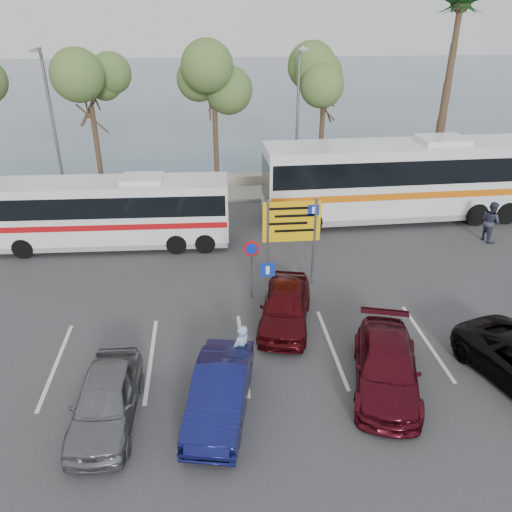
{
  "coord_description": "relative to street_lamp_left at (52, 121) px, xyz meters",
  "views": [
    {
      "loc": [
        -2.09,
        -13.87,
        9.89
      ],
      "look_at": [
        -0.37,
        3.0,
        1.43
      ],
      "focal_mm": 35.0,
      "sensor_mm": 36.0,
      "label": 1
    }
  ],
  "objects": [
    {
      "name": "ground",
      "position": [
        10.0,
        -13.52,
        -4.6
      ],
      "size": [
        120.0,
        120.0,
        0.0
      ],
      "primitive_type": "plane",
      "color": "#343437",
      "rests_on": "ground"
    },
    {
      "name": "kerb_strip",
      "position": [
        10.0,
        0.48,
        -4.52
      ],
      "size": [
        44.0,
        2.4,
        0.15
      ],
      "primitive_type": "cube",
      "color": "gray",
      "rests_on": "ground"
    },
    {
      "name": "seawall",
      "position": [
        10.0,
        2.48,
        -4.3
      ],
      "size": [
        48.0,
        0.8,
        0.6
      ],
      "primitive_type": "cube",
      "color": "gray",
      "rests_on": "ground"
    },
    {
      "name": "sea",
      "position": [
        10.0,
        46.48,
        -4.59
      ],
      "size": [
        140.0,
        140.0,
        0.0
      ],
      "primitive_type": "plane",
      "color": "#415468",
      "rests_on": "ground"
    },
    {
      "name": "tree_left",
      "position": [
        2.0,
        0.48,
        1.41
      ],
      "size": [
        3.2,
        3.2,
        7.2
      ],
      "color": "#382619",
      "rests_on": "kerb_strip"
    },
    {
      "name": "tree_mid",
      "position": [
        8.5,
        0.48,
        2.06
      ],
      "size": [
        3.2,
        3.2,
        8.0
      ],
      "color": "#382619",
      "rests_on": "kerb_strip"
    },
    {
      "name": "tree_right",
      "position": [
        14.5,
        0.48,
        1.57
      ],
      "size": [
        3.2,
        3.2,
        7.4
      ],
      "color": "#382619",
      "rests_on": "kerb_strip"
    },
    {
      "name": "palm_tree",
      "position": [
        21.5,
        0.48,
        5.27
      ],
      "size": [
        4.8,
        4.8,
        11.2
      ],
      "color": "#382619",
      "rests_on": "kerb_strip"
    },
    {
      "name": "street_lamp_left",
      "position": [
        0.0,
        0.0,
        0.0
      ],
      "size": [
        0.45,
        1.15,
        8.01
      ],
      "color": "slate",
      "rests_on": "kerb_strip"
    },
    {
      "name": "street_lamp_right",
      "position": [
        13.0,
        0.0,
        0.0
      ],
      "size": [
        0.45,
        1.15,
        8.01
      ],
      "color": "slate",
      "rests_on": "kerb_strip"
    },
    {
      "name": "direction_sign",
      "position": [
        11.0,
        -10.32,
        -2.17
      ],
      "size": [
        2.2,
        0.12,
        3.6
      ],
      "color": "slate",
      "rests_on": "ground"
    },
    {
      "name": "sign_no_stop",
      "position": [
        9.4,
        -11.13,
        -3.02
      ],
      "size": [
        0.6,
        0.08,
        2.35
      ],
      "color": "slate",
      "rests_on": "ground"
    },
    {
      "name": "sign_parking",
      "position": [
        9.8,
        -12.73,
        -3.13
      ],
      "size": [
        0.5,
        0.07,
        2.25
      ],
      "color": "slate",
      "rests_on": "ground"
    },
    {
      "name": "lane_markings",
      "position": [
        8.86,
        -14.52,
        -4.6
      ],
      "size": [
        12.02,
        4.2,
        0.01
      ],
      "primitive_type": null,
      "color": "silver",
      "rests_on": "ground"
    },
    {
      "name": "coach_bus_left",
      "position": [
        3.5,
        -5.9,
        -3.07
      ],
      "size": [
        10.68,
        2.67,
        3.3
      ],
      "color": "silver",
      "rests_on": "ground"
    },
    {
      "name": "coach_bus_right",
      "position": [
        17.5,
        -4.01,
        -2.65
      ],
      "size": [
        13.56,
        3.18,
        4.21
      ],
      "color": "silver",
      "rests_on": "ground"
    },
    {
      "name": "car_silver_a",
      "position": [
        5.0,
        -17.02,
        -3.93
      ],
      "size": [
        1.72,
        3.99,
        1.34
      ],
      "primitive_type": "imported",
      "rotation": [
        0.0,
        0.0,
        -0.04
      ],
      "color": "slate",
      "rests_on": "ground"
    },
    {
      "name": "car_blue",
      "position": [
        8.0,
        -17.02,
        -3.94
      ],
      "size": [
        2.18,
        4.23,
        1.33
      ],
      "primitive_type": "imported",
      "rotation": [
        0.0,
        0.0,
        -0.2
      ],
      "color": "#10134B",
      "rests_on": "ground"
    },
    {
      "name": "car_maroon",
      "position": [
        12.8,
        -16.43,
        -3.96
      ],
      "size": [
        2.95,
        4.75,
        1.28
      ],
      "primitive_type": "imported",
      "rotation": [
        0.0,
        0.0,
        -0.28
      ],
      "color": "#4B0C17",
      "rests_on": "ground"
    },
    {
      "name": "car_red",
      "position": [
        10.4,
        -12.98,
        -3.9
      ],
      "size": [
        2.56,
        4.36,
        1.39
      ],
      "primitive_type": "imported",
      "rotation": [
        0.0,
        0.0,
        -0.24
      ],
      "color": "#43090D",
      "rests_on": "ground"
    },
    {
      "name": "pedestrian_near",
      "position": [
        8.69,
        -15.52,
        -3.75
      ],
      "size": [
        0.74,
        0.72,
        1.7
      ],
      "primitive_type": "imported",
      "rotation": [
        0.0,
        0.0,
        3.86
      ],
      "color": "#899CC8",
      "rests_on": "ground"
    },
    {
      "name": "pedestrian_far",
      "position": [
        21.0,
        -7.1,
        -3.64
      ],
      "size": [
        0.87,
        1.04,
        1.92
      ],
      "primitive_type": "imported",
      "rotation": [
        0.0,
        0.0,
        1.73
      ],
      "color": "#2E3345",
      "rests_on": "ground"
    }
  ]
}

